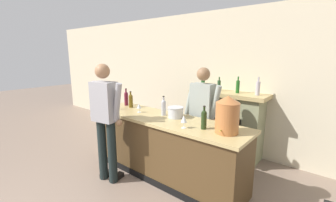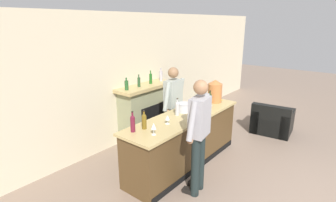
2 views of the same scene
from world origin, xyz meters
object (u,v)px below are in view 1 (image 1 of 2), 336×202
object	(u,v)px
ice_bucket_steel	(176,112)
wine_bottle_port_short	(164,107)
wine_bottle_chardonnay_pale	(126,98)
wine_bottle_burgundy_dark	(131,100)
fireplace_stone	(227,123)
wine_glass_front_left	(226,117)
wine_glass_near_bucket	(184,119)
person_customer	(105,118)
person_bartender	(202,115)
wine_glass_back_row	(116,102)
wine_glass_front_right	(139,106)
wine_bottle_riesling_slim	(204,119)
copper_dispenser	(227,114)

from	to	relation	value
ice_bucket_steel	wine_bottle_port_short	xyz separation A→B (m)	(-0.22, -0.02, 0.06)
wine_bottle_chardonnay_pale	wine_bottle_burgundy_dark	world-z (taller)	wine_bottle_chardonnay_pale
fireplace_stone	wine_glass_front_left	distance (m)	1.29
wine_bottle_chardonnay_pale	wine_glass_near_bucket	distance (m)	1.67
person_customer	wine_glass_front_left	bearing A→B (deg)	32.06
person_bartender	wine_bottle_burgundy_dark	world-z (taller)	person_bartender
wine_bottle_chardonnay_pale	wine_glass_back_row	xyz separation A→B (m)	(0.11, -0.32, -0.01)
wine_bottle_burgundy_dark	fireplace_stone	bearing A→B (deg)	43.26
wine_bottle_port_short	wine_glass_front_right	distance (m)	0.45
person_customer	wine_bottle_port_short	bearing A→B (deg)	57.63
fireplace_stone	wine_bottle_chardonnay_pale	size ratio (longest dim) A/B	4.75
wine_bottle_port_short	wine_glass_back_row	world-z (taller)	wine_bottle_port_short
person_bartender	wine_glass_front_right	distance (m)	1.05
wine_bottle_riesling_slim	wine_glass_front_left	distance (m)	0.37
person_bartender	ice_bucket_steel	bearing A→B (deg)	-118.20
person_customer	wine_glass_back_row	size ratio (longest dim) A/B	9.74
person_customer	wine_glass_near_bucket	distance (m)	1.19
wine_glass_back_row	wine_glass_front_right	world-z (taller)	wine_glass_back_row
copper_dispenser	wine_glass_back_row	world-z (taller)	copper_dispenser
wine_bottle_port_short	wine_glass_back_row	bearing A→B (deg)	-165.04
fireplace_stone	wine_bottle_riesling_slim	bearing A→B (deg)	-77.05
person_bartender	wine_bottle_riesling_slim	distance (m)	0.73
copper_dispenser	wine_glass_back_row	bearing A→B (deg)	-176.49
wine_bottle_burgundy_dark	wine_glass_near_bucket	world-z (taller)	wine_bottle_burgundy_dark
copper_dispenser	wine_glass_near_bucket	distance (m)	0.56
wine_bottle_port_short	wine_bottle_riesling_slim	bearing A→B (deg)	-11.33
person_customer	wine_glass_front_right	world-z (taller)	person_customer
person_bartender	wine_bottle_chardonnay_pale	xyz separation A→B (m)	(-1.45, -0.35, 0.16)
copper_dispenser	fireplace_stone	bearing A→B (deg)	114.28
fireplace_stone	wine_bottle_chardonnay_pale	bearing A→B (deg)	-141.82
person_customer	ice_bucket_steel	xyz separation A→B (m)	(0.70, 0.78, 0.05)
wine_bottle_port_short	wine_glass_front_right	bearing A→B (deg)	-163.68
wine_bottle_port_short	wine_bottle_riesling_slim	size ratio (longest dim) A/B	1.00
ice_bucket_steel	wine_bottle_chardonnay_pale	size ratio (longest dim) A/B	0.76
person_bartender	wine_bottle_chardonnay_pale	distance (m)	1.50
wine_bottle_port_short	fireplace_stone	bearing A→B (deg)	68.31
fireplace_stone	wine_bottle_chardonnay_pale	world-z (taller)	fireplace_stone
copper_dispenser	wine_bottle_port_short	bearing A→B (deg)	174.22
wine_glass_front_right	wine_glass_front_left	size ratio (longest dim) A/B	0.85
person_customer	wine_bottle_chardonnay_pale	bearing A→B (deg)	122.02
wine_glass_front_left	copper_dispenser	bearing A→B (deg)	-63.73
wine_glass_front_right	person_bartender	bearing A→B (deg)	32.67
copper_dispenser	wine_bottle_riesling_slim	distance (m)	0.31
person_bartender	wine_glass_back_row	xyz separation A→B (m)	(-1.34, -0.67, 0.15)
ice_bucket_steel	wine_bottle_burgundy_dark	xyz separation A→B (m)	(-1.04, 0.01, 0.05)
wine_bottle_riesling_slim	wine_glass_near_bucket	xyz separation A→B (m)	(-0.22, -0.14, -0.02)
copper_dispenser	wine_glass_near_bucket	xyz separation A→B (m)	(-0.51, -0.19, -0.11)
copper_dispenser	wine_glass_front_right	xyz separation A→B (m)	(-1.56, -0.01, -0.13)
wine_bottle_riesling_slim	wine_glass_near_bucket	world-z (taller)	wine_bottle_riesling_slim
wine_bottle_chardonnay_pale	wine_glass_back_row	distance (m)	0.34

